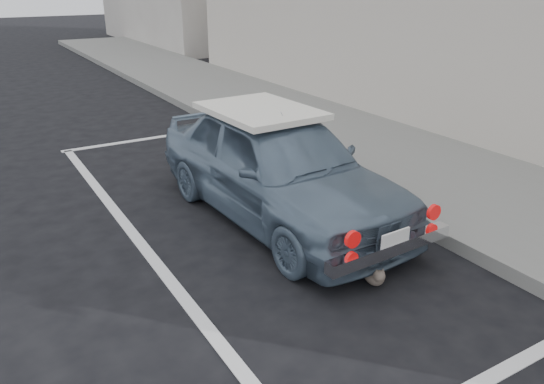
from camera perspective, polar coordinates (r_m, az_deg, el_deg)
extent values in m
plane|color=black|center=(4.14, 11.55, -17.81)|extent=(80.00, 80.00, 0.00)
cube|color=slate|center=(7.38, 19.86, 0.56)|extent=(2.80, 40.00, 0.15)
cube|color=black|center=(9.41, 17.40, 13.71)|extent=(0.10, 16.00, 2.40)
cube|color=silver|center=(4.20, 21.73, -18.43)|extent=(3.00, 0.12, 0.01)
cube|color=silver|center=(9.55, -12.89, 5.66)|extent=(3.00, 0.12, 0.01)
cube|color=silver|center=(6.03, -14.68, -4.41)|extent=(0.12, 7.00, 0.01)
imported|color=slate|center=(6.04, 0.64, 2.87)|extent=(1.65, 3.77, 1.26)
cube|color=white|center=(6.18, -1.29, 8.75)|extent=(1.11, 1.45, 0.07)
cube|color=silver|center=(4.87, 12.64, -5.90)|extent=(1.42, 0.18, 0.12)
cube|color=white|center=(4.80, 13.12, -5.05)|extent=(0.33, 0.03, 0.17)
cylinder|color=red|center=(4.43, 8.67, -5.05)|extent=(0.15, 0.05, 0.15)
cylinder|color=red|center=(5.09, 17.01, -2.09)|extent=(0.15, 0.05, 0.15)
cylinder|color=red|center=(4.52, 8.54, -7.08)|extent=(0.12, 0.05, 0.12)
cylinder|color=red|center=(5.17, 16.79, -3.91)|extent=(0.12, 0.05, 0.12)
ellipsoid|color=brown|center=(5.01, 10.90, -8.64)|extent=(0.28, 0.33, 0.17)
sphere|color=brown|center=(4.88, 11.46, -8.78)|extent=(0.11, 0.11, 0.11)
cone|color=brown|center=(4.84, 11.18, -8.26)|extent=(0.04, 0.04, 0.04)
cone|color=brown|center=(4.86, 11.84, -8.18)|extent=(0.04, 0.04, 0.04)
cylinder|color=brown|center=(5.17, 10.76, -8.35)|extent=(0.03, 0.19, 0.03)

